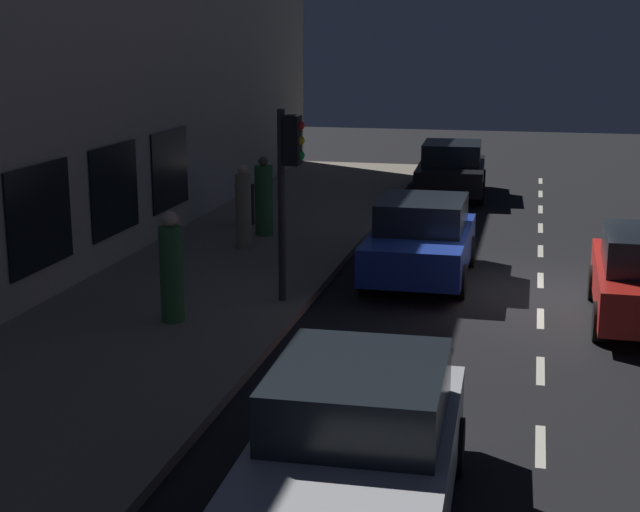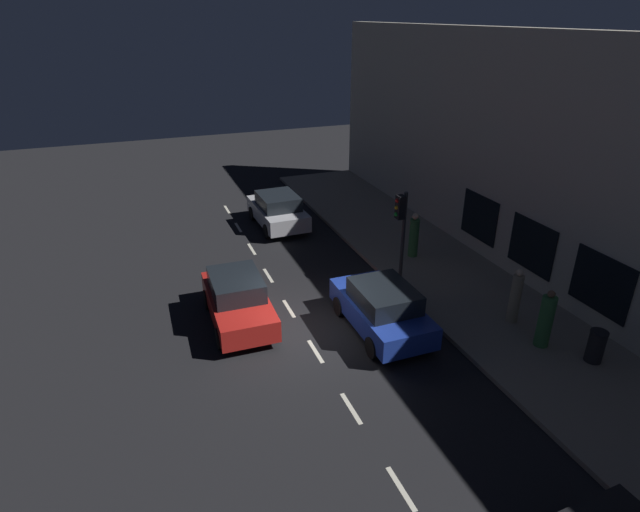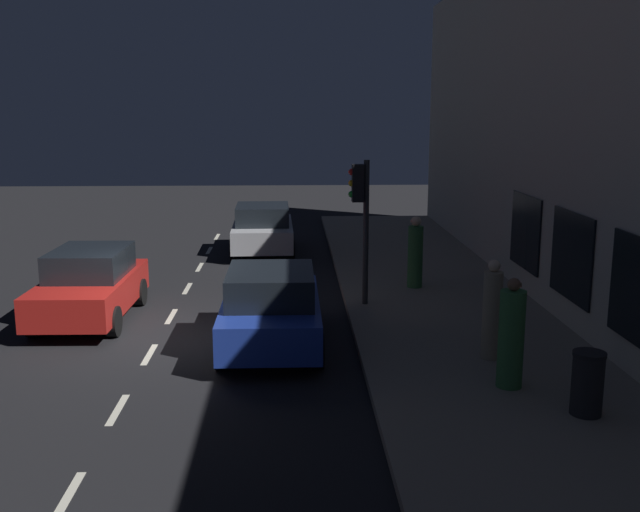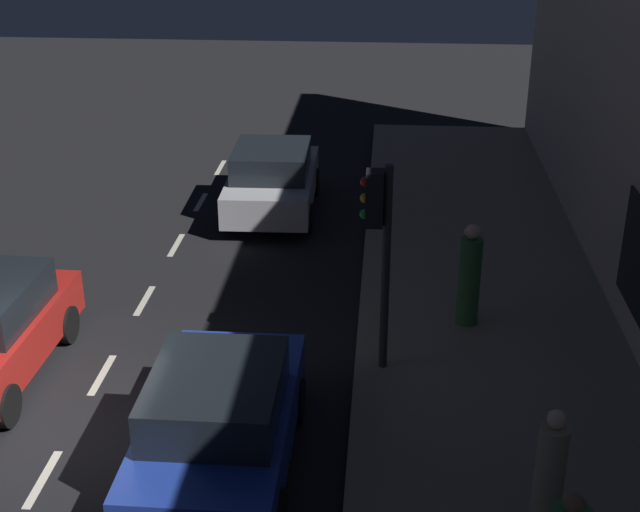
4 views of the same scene
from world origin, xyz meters
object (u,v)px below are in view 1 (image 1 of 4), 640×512
(parked_car_2, at_px, (451,169))
(traffic_light, at_px, (288,169))
(parked_car_1, at_px, (357,445))
(parked_car_0, at_px, (421,239))
(pedestrian_1, at_px, (243,209))
(trash_bin, at_px, (245,204))
(pedestrian_0, at_px, (264,199))
(pedestrian_2, at_px, (172,270))

(parked_car_2, bearing_deg, traffic_light, 79.79)
(parked_car_2, bearing_deg, parked_car_1, 89.97)
(parked_car_0, distance_m, pedestrian_1, 4.21)
(parked_car_0, xyz_separation_m, trash_bin, (4.78, -3.75, -0.15))
(parked_car_2, distance_m, pedestrian_0, 8.12)
(traffic_light, xyz_separation_m, pedestrian_1, (2.03, -3.84, -1.47))
(parked_car_0, height_order, trash_bin, parked_car_0)
(parked_car_0, bearing_deg, trash_bin, -38.11)
(parked_car_1, height_order, trash_bin, parked_car_1)
(parked_car_1, distance_m, pedestrian_0, 12.96)
(parked_car_2, relative_size, trash_bin, 4.42)
(parked_car_0, bearing_deg, pedestrian_1, -17.00)
(pedestrian_0, bearing_deg, pedestrian_2, -162.97)
(parked_car_0, relative_size, parked_car_2, 0.93)
(traffic_light, relative_size, parked_car_1, 0.84)
(traffic_light, bearing_deg, parked_car_0, -127.28)
(parked_car_2, bearing_deg, pedestrian_2, 74.52)
(pedestrian_1, relative_size, trash_bin, 1.89)
(parked_car_2, distance_m, pedestrian_2, 14.40)
(pedestrian_1, bearing_deg, pedestrian_2, 72.60)
(pedestrian_0, height_order, pedestrian_2, pedestrian_0)
(parked_car_1, bearing_deg, pedestrian_0, -71.07)
(parked_car_0, distance_m, trash_bin, 6.07)
(traffic_light, relative_size, pedestrian_1, 1.82)
(pedestrian_2, bearing_deg, pedestrian_1, 175.07)
(pedestrian_1, bearing_deg, parked_car_2, -135.92)
(parked_car_1, xyz_separation_m, pedestrian_1, (4.55, -10.78, 0.22))
(parked_car_2, height_order, pedestrian_0, pedestrian_0)
(pedestrian_0, relative_size, pedestrian_1, 1.00)
(parked_car_0, relative_size, parked_car_1, 1.00)
(parked_car_0, xyz_separation_m, pedestrian_2, (3.54, 4.18, 0.21))
(parked_car_0, height_order, parked_car_1, same)
(pedestrian_2, distance_m, trash_bin, 8.04)
(pedestrian_1, bearing_deg, parked_car_1, 90.36)
(parked_car_2, distance_m, pedestrian_1, 9.39)
(parked_car_0, relative_size, pedestrian_2, 2.18)
(parked_car_1, xyz_separation_m, pedestrian_2, (4.06, -5.37, 0.21))
(parked_car_0, distance_m, pedestrian_0, 4.75)
(traffic_light, xyz_separation_m, pedestrian_0, (1.97, -5.22, -1.49))
(traffic_light, bearing_deg, trash_bin, -66.30)
(parked_car_0, bearing_deg, parked_car_2, -88.33)
(parked_car_1, bearing_deg, traffic_light, -71.40)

